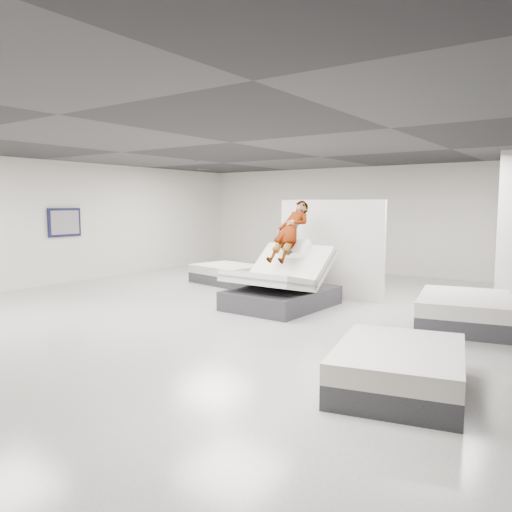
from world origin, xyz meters
name	(u,v)px	position (x,y,z in m)	size (l,w,h in m)	color
room	(231,230)	(0.00, 0.00, 1.60)	(14.00, 14.04, 3.20)	#B7B3AD
hero_bed	(281,287)	(0.40, 1.11, 0.42)	(1.70, 2.21, 1.35)	#38373C
person	(290,243)	(0.41, 1.44, 1.29)	(0.57, 0.38, 1.58)	slate
remote	(290,253)	(0.62, 1.08, 1.12)	(0.05, 0.14, 0.03)	black
divider_panel	(331,249)	(0.76, 2.59, 1.09)	(2.39, 0.11, 2.17)	white
flat_bed_right_far	(464,311)	(3.81, 1.57, 0.27)	(1.80, 2.18, 0.53)	#38373C
flat_bed_right_near	(399,369)	(3.90, -1.94, 0.25)	(1.72, 2.06, 0.50)	#38373C
flat_bed_left_far	(228,274)	(-2.45, 2.96, 0.24)	(1.94, 1.60, 0.47)	#38373C
column	(509,227)	(4.00, 4.50, 1.60)	(0.40, 0.40, 3.20)	silver
wall_poster	(65,222)	(-5.93, 0.50, 1.60)	(0.06, 0.95, 0.75)	black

